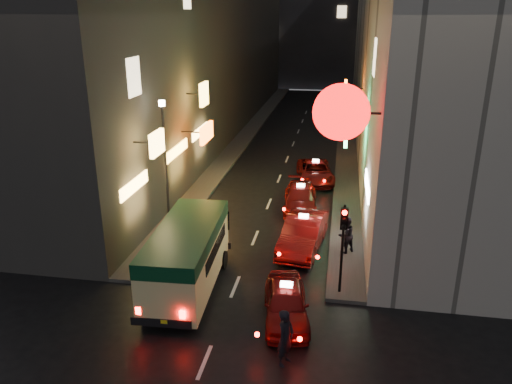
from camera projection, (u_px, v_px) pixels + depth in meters
The scene contains 14 objects.
building_left at pixel (203, 25), 41.21m from camera, with size 7.53×52.00×18.00m.
building_right at pixel (403, 26), 38.66m from camera, with size 8.30×52.00×18.00m.
building_far at pixel (321, 4), 68.89m from camera, with size 30.00×10.00×22.00m, color #333338.
sidewalk_left at pixel (248, 133), 43.67m from camera, with size 1.50×52.00×0.15m, color #454340.
sidewalk_right at pixel (347, 136), 42.31m from camera, with size 1.50×52.00×0.15m, color #454340.
minibus at pixel (187, 251), 18.66m from camera, with size 2.41×6.12×2.59m.
taxi_near at pixel (286, 300), 17.14m from camera, with size 2.62×4.89×1.65m.
taxi_second at pixel (303, 231), 22.24m from camera, with size 2.89×5.70×1.91m.
taxi_third at pixel (300, 196), 26.82m from camera, with size 2.21×4.71×1.63m.
taxi_far at pixel (315, 170), 31.18m from camera, with size 2.61×4.84×1.63m.
pedestrian_crossing at pixel (286, 334), 14.85m from camera, with size 0.68×0.44×2.07m, color black.
pedestrian_sidewalk at pixel (346, 233), 21.56m from camera, with size 0.70×0.44×1.86m, color black.
traffic_light at pixel (343, 231), 17.82m from camera, with size 0.26×0.43×3.50m.
lamp_post at pixel (165, 158), 22.97m from camera, with size 0.28×0.28×6.22m.
Camera 1 is at (3.68, -8.09, 10.10)m, focal length 35.00 mm.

